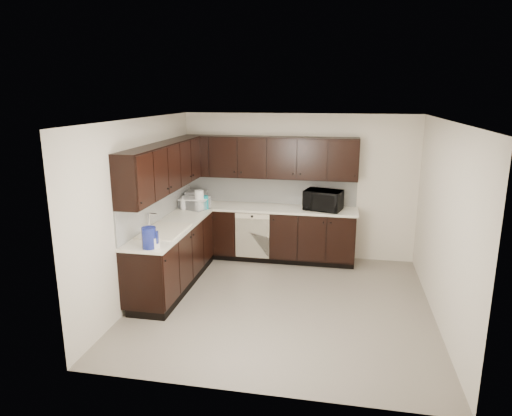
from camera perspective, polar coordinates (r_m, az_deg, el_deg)
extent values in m
plane|color=gray|center=(6.46, 3.26, -11.78)|extent=(4.00, 4.00, 0.00)
plane|color=white|center=(5.82, 3.61, 10.93)|extent=(4.00, 4.00, 0.00)
cube|color=beige|center=(7.96, 5.32, 2.68)|extent=(4.00, 0.02, 2.50)
cube|color=beige|center=(6.58, -14.12, -0.13)|extent=(0.02, 4.00, 2.50)
cube|color=beige|center=(6.11, 22.37, -1.87)|extent=(0.02, 4.00, 2.50)
cube|color=beige|center=(4.15, -0.23, -8.13)|extent=(4.00, 0.02, 2.50)
cube|color=black|center=(7.93, 1.37, -3.27)|extent=(3.00, 0.60, 0.90)
cube|color=black|center=(6.96, -10.43, -6.05)|extent=(0.60, 2.20, 0.90)
cube|color=black|center=(8.09, 1.39, -5.91)|extent=(3.00, 0.54, 0.10)
cube|color=black|center=(7.09, -10.06, -9.10)|extent=(0.54, 2.20, 0.10)
cube|color=#ECE5CE|center=(7.81, 1.39, 0.02)|extent=(3.03, 0.63, 0.04)
cube|color=#ECE5CE|center=(6.81, -10.61, -2.33)|extent=(0.63, 2.23, 0.04)
cube|color=silver|center=(8.02, 1.74, 2.32)|extent=(3.00, 0.02, 0.48)
cube|color=silver|center=(7.12, -11.99, 0.48)|extent=(0.02, 2.80, 0.48)
cube|color=black|center=(7.78, 1.59, 6.35)|extent=(3.00, 0.33, 0.70)
cube|color=black|center=(6.80, -11.58, 4.94)|extent=(0.33, 2.47, 0.70)
cube|color=beige|center=(7.68, -0.46, -3.47)|extent=(0.58, 0.02, 0.78)
cube|color=beige|center=(7.58, -0.47, -1.03)|extent=(0.58, 0.03, 0.08)
cylinder|color=black|center=(7.56, -0.50, -1.06)|extent=(0.04, 0.02, 0.04)
cube|color=beige|center=(6.53, -11.40, -2.86)|extent=(0.54, 0.82, 0.03)
cube|color=beige|center=(6.38, -12.04, -4.10)|extent=(0.42, 0.34, 0.16)
cube|color=beige|center=(6.73, -10.73, -3.07)|extent=(0.42, 0.34, 0.16)
cylinder|color=silver|center=(6.58, -13.23, -1.69)|extent=(0.03, 0.03, 0.26)
cylinder|color=silver|center=(6.53, -12.89, -0.71)|extent=(0.14, 0.02, 0.02)
cylinder|color=#B2B2B7|center=(6.37, -12.05, -3.84)|extent=(0.20, 0.20, 0.10)
imported|color=black|center=(7.63, 8.39, 0.98)|extent=(0.68, 0.54, 0.33)
imported|color=gray|center=(5.85, -12.59, -3.94)|extent=(0.12, 0.12, 0.20)
imported|color=gray|center=(7.65, -9.11, 0.64)|extent=(0.09, 0.09, 0.24)
cube|color=#AFAFB1|center=(8.05, -7.44, 1.32)|extent=(0.39, 0.30, 0.23)
cube|color=white|center=(7.73, -7.69, 0.58)|extent=(0.54, 0.47, 0.17)
cylinder|color=navy|center=(5.85, -13.23, -3.65)|extent=(0.24, 0.24, 0.27)
cylinder|color=#0E8D9A|center=(7.67, -6.35, 0.70)|extent=(0.13, 0.13, 0.23)
cylinder|color=white|center=(7.62, -7.10, 1.00)|extent=(0.19, 0.19, 0.33)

